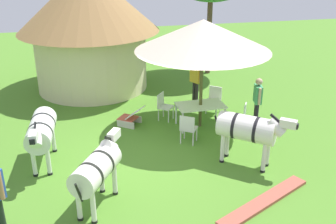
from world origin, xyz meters
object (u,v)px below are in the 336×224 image
at_px(zebra_toward_hut, 41,131).
at_px(patio_chair_near_hut, 241,116).
at_px(guest_beside_umbrella, 258,98).
at_px(patio_chair_west_end, 188,127).
at_px(shade_umbrella, 203,35).
at_px(patio_dining_table, 200,107).
at_px(guest_behind_table, 196,78).
at_px(striped_lounge_chair, 131,117).
at_px(zebra_by_umbrella, 249,129).
at_px(patio_chair_near_lawn, 214,98).
at_px(thatched_hut, 89,23).
at_px(zebra_nearest_camera, 97,169).
at_px(patio_chair_east_end, 164,105).

bearing_deg(zebra_toward_hut, patio_chair_near_hut, -169.45).
height_order(patio_chair_near_hut, zebra_toward_hut, zebra_toward_hut).
bearing_deg(guest_beside_umbrella, zebra_toward_hut, 111.99).
bearing_deg(zebra_toward_hut, patio_chair_west_end, -172.47).
xyz_separation_m(shade_umbrella, patio_dining_table, (-0.00, -0.00, -2.27)).
xyz_separation_m(guest_behind_table, striped_lounge_chair, (-2.55, -1.41, -0.70)).
xyz_separation_m(shade_umbrella, striped_lounge_chair, (-2.14, 0.56, -2.67)).
bearing_deg(patio_chair_near_hut, zebra_by_umbrella, -168.44).
height_order(patio_chair_near_lawn, zebra_toward_hut, zebra_toward_hut).
xyz_separation_m(patio_dining_table, striped_lounge_chair, (-2.14, 0.56, -0.40)).
xyz_separation_m(thatched_hut, guest_beside_umbrella, (4.89, -4.88, -1.63)).
bearing_deg(guest_beside_umbrella, guest_behind_table, 42.66).
distance_m(thatched_hut, patio_dining_table, 5.84).
distance_m(patio_chair_near_lawn, striped_lounge_chair, 2.99).
distance_m(patio_chair_west_end, guest_behind_table, 3.27).
distance_m(shade_umbrella, guest_beside_umbrella, 2.65).
height_order(shade_umbrella, guest_beside_umbrella, shade_umbrella).
relative_size(patio_dining_table, zebra_nearest_camera, 0.81).
bearing_deg(shade_umbrella, zebra_by_umbrella, -78.75).
distance_m(striped_lounge_chair, zebra_by_umbrella, 4.16).
distance_m(striped_lounge_chair, zebra_nearest_camera, 4.31).
bearing_deg(striped_lounge_chair, zebra_nearest_camera, -161.02).
distance_m(zebra_nearest_camera, zebra_toward_hut, 2.48).
bearing_deg(patio_chair_east_end, guest_behind_table, 166.77).
xyz_separation_m(shade_umbrella, patio_chair_near_lawn, (0.80, 1.00, -2.41)).
relative_size(patio_chair_near_hut, patio_chair_east_end, 1.00).
bearing_deg(guest_behind_table, patio_dining_table, -39.77).
relative_size(patio_chair_near_hut, patio_chair_near_lawn, 1.00).
relative_size(thatched_hut, patio_chair_west_end, 6.00).
bearing_deg(patio_chair_east_end, patio_dining_table, 90.00).
bearing_deg(zebra_by_umbrella, zebra_nearest_camera, -36.28).
height_order(patio_chair_near_lawn, striped_lounge_chair, patio_chair_near_lawn).
relative_size(guest_behind_table, striped_lounge_chair, 1.68).
bearing_deg(thatched_hut, striped_lounge_chair, -75.82).
bearing_deg(patio_chair_west_end, shade_umbrella, 90.00).
bearing_deg(patio_chair_east_end, patio_chair_near_lawn, 134.12).
distance_m(shade_umbrella, patio_chair_near_hut, 2.73).
distance_m(patio_dining_table, zebra_toward_hut, 4.90).
relative_size(patio_chair_near_lawn, guest_beside_umbrella, 0.56).
bearing_deg(shade_umbrella, zebra_nearest_camera, -134.01).
distance_m(thatched_hut, patio_chair_east_end, 4.78).
bearing_deg(guest_behind_table, shade_umbrella, -39.77).
bearing_deg(shade_umbrella, patio_chair_east_end, 143.22).
relative_size(shade_umbrella, guest_beside_umbrella, 2.54).
bearing_deg(guest_behind_table, patio_chair_west_end, -47.94).
bearing_deg(patio_chair_near_lawn, zebra_by_umbrella, 123.83).
bearing_deg(zebra_nearest_camera, guest_beside_umbrella, 60.84).
relative_size(patio_chair_west_end, zebra_nearest_camera, 0.48).
distance_m(patio_chair_near_hut, guest_beside_umbrella, 0.81).
height_order(zebra_nearest_camera, zebra_by_umbrella, zebra_by_umbrella).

